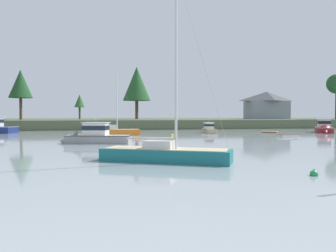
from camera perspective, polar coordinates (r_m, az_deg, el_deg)
far_shore_bank at (r=101.65m, az=-4.83°, el=0.58°), size 179.60×51.11×2.11m
cruiser_grey at (r=41.15m, az=-12.52°, el=-2.00°), size 8.81×4.65×4.77m
dinghy_wood at (r=65.79m, az=16.45°, el=-1.00°), size 2.80×2.55×0.40m
cruiser_maroon at (r=70.33m, az=24.34°, el=-0.48°), size 7.04×9.29×5.02m
cruiser_sand at (r=63.73m, az=6.70°, el=-0.72°), size 2.39×6.64×3.75m
sailboat_orange at (r=56.27m, az=-9.10°, el=-1.26°), size 8.70×2.49×11.16m
dinghy_white at (r=54.12m, az=19.16°, el=-1.58°), size 3.30×1.91×0.57m
sailboat_teal at (r=24.33m, az=-0.39°, el=-5.24°), size 9.24×6.37×13.83m
mooring_buoy_green at (r=20.40m, az=22.91°, el=-7.34°), size 0.44×0.44×0.49m
mooring_buoy_yellow at (r=53.62m, az=0.62°, el=-1.57°), size 0.51×0.51×0.57m
shore_tree_center_right at (r=97.02m, az=-14.37°, el=3.97°), size 2.85×2.85×6.72m
shore_tree_center at (r=98.75m, az=-5.18°, el=6.92°), size 7.80×7.80×14.76m
shore_tree_right at (r=93.14m, az=-23.13°, el=6.37°), size 5.68×5.68×12.32m
cottage_eastern at (r=103.49m, az=15.94°, el=3.37°), size 12.23×7.25×7.83m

